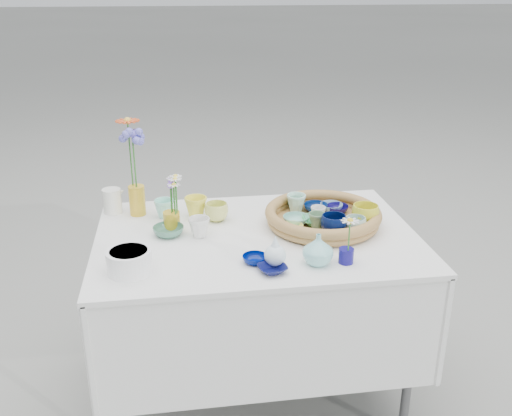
{
  "coord_description": "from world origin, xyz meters",
  "views": [
    {
      "loc": [
        -0.3,
        -2.03,
        1.7
      ],
      "look_at": [
        0.0,
        0.02,
        0.87
      ],
      "focal_mm": 40.0,
      "sensor_mm": 36.0,
      "label": 1
    }
  ],
  "objects": [
    {
      "name": "loose_ceramic_2",
      "position": [
        -0.34,
        0.04,
        0.78
      ],
      "size": [
        0.14,
        0.14,
        0.04
      ],
      "primitive_type": "imported",
      "rotation": [
        0.0,
        0.0,
        0.13
      ],
      "color": "#447660",
      "rests_on": "display_table"
    },
    {
      "name": "tray_ceramic_1",
      "position": [
        0.37,
        0.14,
        0.8
      ],
      "size": [
        0.11,
        0.11,
        0.03
      ],
      "primitive_type": "imported",
      "rotation": [
        0.0,
        0.0,
        -0.19
      ],
      "color": "#0E084A",
      "rests_on": "wicker_tray"
    },
    {
      "name": "loose_ceramic_5",
      "position": [
        -0.36,
        0.23,
        0.8
      ],
      "size": [
        0.11,
        0.11,
        0.08
      ],
      "primitive_type": "imported",
      "rotation": [
        0.0,
        0.0,
        0.31
      ],
      "color": "#94E7CF",
      "rests_on": "display_table"
    },
    {
      "name": "wicker_tray",
      "position": [
        0.28,
        0.05,
        0.8
      ],
      "size": [
        0.47,
        0.47,
        0.08
      ],
      "primitive_type": null,
      "color": "olive",
      "rests_on": "display_table"
    },
    {
      "name": "tray_ceramic_11",
      "position": [
        0.38,
        -0.08,
        0.82
      ],
      "size": [
        0.1,
        0.1,
        0.07
      ],
      "primitive_type": "imported",
      "rotation": [
        0.0,
        0.0,
        0.24
      ],
      "color": "#A0C3B6",
      "rests_on": "wicker_tray"
    },
    {
      "name": "fluted_bowl",
      "position": [
        -0.48,
        -0.24,
        0.81
      ],
      "size": [
        0.18,
        0.18,
        0.08
      ],
      "primitive_type": null,
      "rotation": [
        0.0,
        0.0,
        -0.19
      ],
      "color": "white",
      "rests_on": "display_table"
    },
    {
      "name": "hydrangea",
      "position": [
        -0.47,
        0.27,
        1.0
      ],
      "size": [
        0.09,
        0.09,
        0.3
      ],
      "primitive_type": null,
      "rotation": [
        0.0,
        0.0,
        -0.03
      ],
      "color": "#6462CE",
      "rests_on": "tall_vase_yellow"
    },
    {
      "name": "bud_vase_paleblue",
      "position": [
        0.03,
        -0.27,
        0.82
      ],
      "size": [
        0.08,
        0.08,
        0.12
      ],
      "primitive_type": null,
      "rotation": [
        0.0,
        0.0,
        -0.07
      ],
      "color": "white",
      "rests_on": "display_table"
    },
    {
      "name": "loose_ceramic_4",
      "position": [
        -0.04,
        -0.24,
        0.78
      ],
      "size": [
        0.11,
        0.11,
        0.03
      ],
      "primitive_type": "imported",
      "rotation": [
        0.0,
        0.0,
        0.24
      ],
      "color": "#001066",
      "rests_on": "display_table"
    },
    {
      "name": "white_pitcher",
      "position": [
        -0.58,
        0.32,
        0.82
      ],
      "size": [
        0.11,
        0.08,
        0.11
      ],
      "primitive_type": null,
      "rotation": [
        0.0,
        0.0,
        0.01
      ],
      "color": "white",
      "rests_on": "display_table"
    },
    {
      "name": "display_table",
      "position": [
        0.0,
        0.0,
        0.0
      ],
      "size": [
        1.26,
        0.86,
        0.77
      ],
      "primitive_type": null,
      "color": "white",
      "rests_on": "ground"
    },
    {
      "name": "tray_ceramic_2",
      "position": [
        0.44,
        -0.01,
        0.83
      ],
      "size": [
        0.14,
        0.14,
        0.09
      ],
      "primitive_type": "imported",
      "rotation": [
        0.0,
        0.0,
        0.28
      ],
      "color": "yellow",
      "rests_on": "wicker_tray"
    },
    {
      "name": "tray_ceramic_8",
      "position": [
        0.35,
        0.16,
        0.8
      ],
      "size": [
        0.11,
        0.11,
        0.03
      ],
      "primitive_type": "imported",
      "rotation": [
        0.0,
        0.0,
        0.17
      ],
      "color": "#83B2DA",
      "rests_on": "wicker_tray"
    },
    {
      "name": "single_daisy",
      "position": [
        0.28,
        -0.3,
        0.88
      ],
      "size": [
        0.08,
        0.08,
        0.13
      ],
      "primitive_type": null,
      "rotation": [
        0.0,
        0.0,
        -0.05
      ],
      "color": "white",
      "rests_on": "bud_vase_cobalt"
    },
    {
      "name": "loose_ceramic_3",
      "position": [
        -0.22,
        0.02,
        0.8
      ],
      "size": [
        0.09,
        0.09,
        0.08
      ],
      "primitive_type": "imported",
      "rotation": [
        0.0,
        0.0,
        -0.04
      ],
      "color": "white",
      "rests_on": "display_table"
    },
    {
      "name": "tray_ceramic_12",
      "position": [
        0.2,
        0.22,
        0.81
      ],
      "size": [
        0.1,
        0.1,
        0.06
      ],
      "primitive_type": "imported",
      "rotation": [
        0.0,
        0.0,
        0.39
      ],
      "color": "#2E764A",
      "rests_on": "wicker_tray"
    },
    {
      "name": "bud_vase_seafoam",
      "position": [
        0.18,
        -0.28,
        0.82
      ],
      "size": [
        0.12,
        0.12,
        0.11
      ],
      "primitive_type": "imported",
      "rotation": [
        0.0,
        0.0,
        -0.14
      ],
      "color": "#8AD5D3",
      "rests_on": "display_table"
    },
    {
      "name": "gerbera",
      "position": [
        -0.49,
        0.29,
        1.03
      ],
      "size": [
        0.13,
        0.13,
        0.3
      ],
      "primitive_type": null,
      "rotation": [
        0.0,
        0.0,
        -0.11
      ],
      "color": "#E14F1F",
      "rests_on": "tall_vase_yellow"
    },
    {
      "name": "tray_ceramic_0",
      "position": [
        0.28,
        0.16,
        0.8
      ],
      "size": [
        0.12,
        0.12,
        0.03
      ],
      "primitive_type": "imported",
      "rotation": [
        0.0,
        0.0,
        0.27
      ],
      "color": "navy",
      "rests_on": "wicker_tray"
    },
    {
      "name": "tall_vase_yellow",
      "position": [
        -0.47,
        0.28,
        0.83
      ],
      "size": [
        0.08,
        0.08,
        0.13
      ],
      "primitive_type": "cylinder",
      "rotation": [
        0.0,
        0.0,
        -0.26
      ],
      "color": "gold",
      "rests_on": "display_table"
    },
    {
      "name": "tray_ceramic_10",
      "position": [
        0.14,
        -0.03,
        0.8
      ],
      "size": [
        0.09,
        0.09,
        0.03
      ],
      "primitive_type": "imported",
      "rotation": [
        0.0,
        0.0,
        -0.0
      ],
      "color": "#F0E76C",
      "rests_on": "wicker_tray"
    },
    {
      "name": "tray_ceramic_6",
      "position": [
        0.19,
        0.17,
        0.82
      ],
      "size": [
        0.09,
        0.09,
        0.08
      ],
      "primitive_type": "imported",
      "rotation": [
        0.0,
        0.0,
        0.08
      ],
      "color": "#BBF2DC",
      "rests_on": "wicker_tray"
    },
    {
      "name": "loose_ceramic_1",
      "position": [
        -0.14,
        0.17,
        0.8
      ],
      "size": [
        0.1,
        0.1,
        0.08
      ],
      "primitive_type": "imported",
      "rotation": [
        0.0,
        0.0,
        -0.07
      ],
      "color": "#D6DA6B",
      "rests_on": "display_table"
    },
    {
      "name": "daisy_cup",
      "position": [
        -0.33,
        0.11,
        0.8
      ],
      "size": [
        0.07,
        0.07,
        0.07
      ],
      "primitive_type": "cylinder",
      "rotation": [
        0.0,
        0.0,
        -0.05
      ],
      "color": "gold",
      "rests_on": "display_table"
    },
    {
      "name": "ground",
      "position": [
        0.0,
        0.0,
        0.0
      ],
      "size": [
        80.0,
        80.0,
        0.0
      ],
      "primitive_type": "plane",
      "color": "gray"
    },
    {
      "name": "tray_ceramic_7",
      "position": [
        0.26,
        0.07,
        0.81
      ],
      "size": [
        0.08,
        0.08,
        0.06
      ],
      "primitive_type": "imported",
      "rotation": [
        0.0,
        0.0,
        -0.3
      ],
      "color": "silver",
      "rests_on": "wicker_tray"
    },
    {
      "name": "loose_ceramic_0",
      "position": [
        -0.23,
        0.22,
        0.81
      ],
      "size": [
        0.12,
        0.12,
        0.09
      ],
      "primitive_type": "imported",
      "rotation": [
        0.0,
        0.0,
        0.3
      ],
      "color": "#F1E644",
      "rests_on": "display_table"
    },
    {
      "name": "tray_ceramic_3",
      "position": [
        0.24,
        0.03,
        0.8
      ],
      "size": [
        0.12,
        0.12,
        0.03
      ],
      "primitive_type": "imported",
      "rotation": [
        0.0,
        0.0,
        -0.1
      ],
      "color": "#43A362",
      "rests_on": "wicker_tray"
    },
    {
      "name": "daisy_posy",
      "position": [
        -0.32,
        0.1,
        0.91
      ],
      "size": [
        0.1,
        0.1,
        0.15
      ],
      "primitive_type": null,
      "rotation": [
        0.0,
        0.0,
        0.28
      ],
      "color": "white",
      "rests_on": "daisy_cup"
    },
    {
      "name": "tray_ceramic_5",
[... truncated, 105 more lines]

